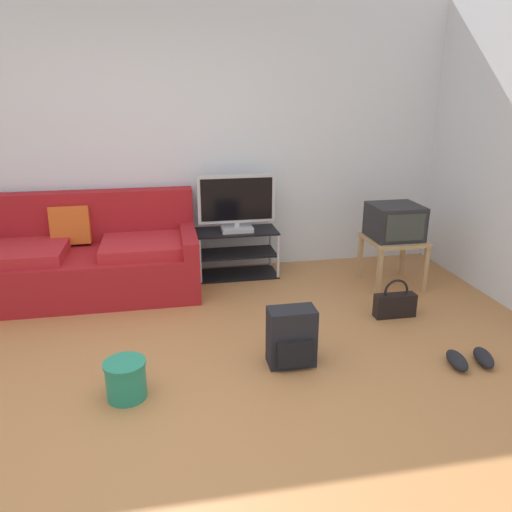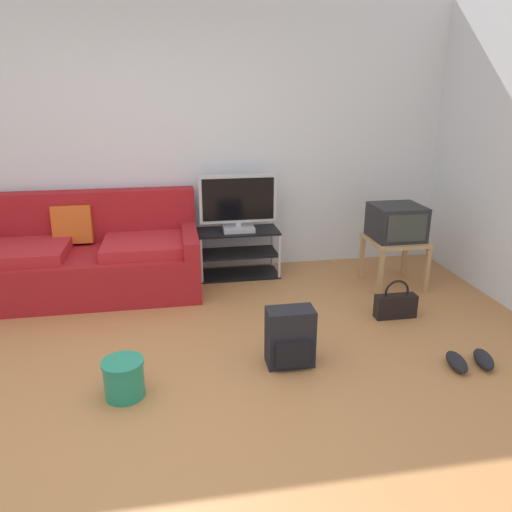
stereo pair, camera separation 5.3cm
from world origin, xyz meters
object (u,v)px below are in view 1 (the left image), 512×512
at_px(couch, 87,259).
at_px(handbag, 395,304).
at_px(sneakers_pair, 470,359).
at_px(side_table, 393,246).
at_px(crt_tv, 395,222).
at_px(backpack, 292,337).
at_px(tv_stand, 237,253).
at_px(flat_tv, 237,204).
at_px(cleaning_bucket, 126,378).

relative_size(couch, handbag, 5.84).
bearing_deg(sneakers_pair, side_table, 85.88).
xyz_separation_m(couch, side_table, (2.90, -0.36, 0.07)).
distance_m(crt_tv, backpack, 1.90).
bearing_deg(side_table, sneakers_pair, -94.12).
relative_size(tv_stand, backpack, 1.95).
xyz_separation_m(couch, tv_stand, (1.45, 0.16, -0.08)).
relative_size(couch, crt_tv, 4.41).
bearing_deg(crt_tv, flat_tv, 161.61).
distance_m(tv_stand, side_table, 1.55).
bearing_deg(couch, flat_tv, 5.39).
relative_size(crt_tv, backpack, 1.10).
height_order(crt_tv, backpack, crt_tv).
distance_m(couch, cleaning_bucket, 1.88).
xyz_separation_m(tv_stand, side_table, (1.46, -0.52, 0.16)).
distance_m(flat_tv, backpack, 1.85).
bearing_deg(side_table, flat_tv, 161.04).
bearing_deg(cleaning_bucket, tv_stand, 63.18).
relative_size(side_table, crt_tv, 1.13).
xyz_separation_m(couch, sneakers_pair, (2.79, -1.87, -0.28)).
bearing_deg(cleaning_bucket, handbag, 19.41).
distance_m(tv_stand, cleaning_bucket, 2.22).
height_order(handbag, sneakers_pair, handbag).
distance_m(crt_tv, sneakers_pair, 1.64).
height_order(tv_stand, crt_tv, crt_tv).
bearing_deg(flat_tv, crt_tv, -18.39).
relative_size(side_table, handbag, 1.50).
relative_size(flat_tv, side_table, 1.47).
height_order(tv_stand, flat_tv, flat_tv).
xyz_separation_m(handbag, cleaning_bucket, (-2.17, -0.76, 0.02)).
height_order(couch, backpack, couch).
xyz_separation_m(couch, cleaning_bucket, (0.45, -1.82, -0.19)).
height_order(flat_tv, crt_tv, flat_tv).
bearing_deg(flat_tv, couch, -174.61).
height_order(couch, crt_tv, couch).
height_order(flat_tv, sneakers_pair, flat_tv).
height_order(flat_tv, side_table, flat_tv).
bearing_deg(couch, cleaning_bucket, -76.16).
bearing_deg(cleaning_bucket, flat_tv, 62.92).
bearing_deg(sneakers_pair, tv_stand, 123.51).
height_order(side_table, sneakers_pair, side_table).
distance_m(handbag, cleaning_bucket, 2.30).
height_order(handbag, cleaning_bucket, handbag).
bearing_deg(handbag, flat_tv, 134.51).
height_order(backpack, handbag, backpack).
relative_size(couch, flat_tv, 2.65).
relative_size(cleaning_bucket, sneakers_pair, 0.71).
relative_size(tv_stand, cleaning_bucket, 3.10).
bearing_deg(flat_tv, side_table, -18.96).
distance_m(crt_tv, handbag, 0.92).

